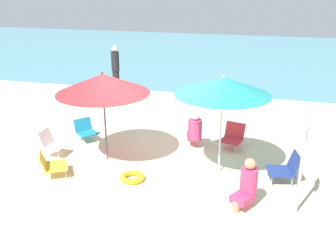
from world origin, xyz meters
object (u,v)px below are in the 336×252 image
(umbrella_red, at_px, (103,84))
(beach_chair_b, at_px, (51,143))
(beach_chair_c, at_px, (286,168))
(person_c, at_px, (247,184))
(person_b, at_px, (195,129))
(umbrella_teal, at_px, (223,86))
(beach_chair_a, at_px, (50,164))
(warning_sign, at_px, (304,148))
(beach_chair_e, at_px, (233,136))
(person_a, at_px, (116,71))
(swim_ring, at_px, (132,177))
(beach_chair_d, at_px, (85,130))

(umbrella_red, distance_m, beach_chair_b, 1.99)
(beach_chair_c, bearing_deg, person_c, 44.75)
(beach_chair_c, bearing_deg, person_b, -44.14)
(umbrella_teal, height_order, person_c, umbrella_teal)
(beach_chair_a, relative_size, person_c, 0.80)
(beach_chair_c, xyz_separation_m, warning_sign, (0.16, -1.13, 0.94))
(person_c, distance_m, warning_sign, 1.19)
(beach_chair_c, height_order, beach_chair_e, beach_chair_c)
(beach_chair_b, height_order, beach_chair_e, beach_chair_b)
(umbrella_red, height_order, beach_chair_a, umbrella_red)
(umbrella_red, bearing_deg, beach_chair_e, 26.95)
(person_a, xyz_separation_m, warning_sign, (5.75, -6.08, 0.35))
(beach_chair_c, xyz_separation_m, swim_ring, (-3.03, -0.71, -0.25))
(umbrella_red, distance_m, beach_chair_a, 2.01)
(beach_chair_c, bearing_deg, beach_chair_b, -12.59)
(beach_chair_a, distance_m, beach_chair_e, 4.28)
(beach_chair_a, distance_m, warning_sign, 5.00)
(person_a, distance_m, person_b, 5.07)
(beach_chair_e, bearing_deg, swim_ring, -24.42)
(umbrella_teal, distance_m, beach_chair_d, 3.98)
(beach_chair_c, xyz_separation_m, person_a, (-5.59, 4.94, 0.60))
(umbrella_red, distance_m, person_b, 2.53)
(umbrella_red, relative_size, beach_chair_c, 2.95)
(person_b, distance_m, person_c, 2.78)
(beach_chair_b, bearing_deg, swim_ring, -16.13)
(beach_chair_a, xyz_separation_m, person_a, (-0.85, 5.90, 0.64))
(umbrella_red, bearing_deg, warning_sign, -16.56)
(umbrella_teal, relative_size, warning_sign, 1.08)
(beach_chair_a, bearing_deg, person_a, 66.79)
(warning_sign, distance_m, swim_ring, 3.43)
(person_a, bearing_deg, person_c, 51.20)
(person_c, bearing_deg, beach_chair_c, 178.67)
(beach_chair_e, bearing_deg, beach_chair_d, -67.54)
(person_a, xyz_separation_m, person_c, (4.88, -6.07, -0.46))
(umbrella_teal, bearing_deg, beach_chair_a, -162.43)
(umbrella_red, height_order, beach_chair_c, umbrella_red)
(beach_chair_a, xyz_separation_m, beach_chair_e, (3.53, 2.41, 0.04))
(beach_chair_c, bearing_deg, beach_chair_a, -1.59)
(umbrella_red, bearing_deg, swim_ring, -41.91)
(umbrella_red, xyz_separation_m, beach_chair_e, (2.71, 1.38, -1.47))
(person_a, bearing_deg, beach_chair_e, 63.89)
(beach_chair_b, relative_size, person_b, 0.66)
(umbrella_teal, distance_m, beach_chair_c, 2.08)
(beach_chair_c, distance_m, person_a, 7.49)
(umbrella_teal, relative_size, beach_chair_a, 2.84)
(beach_chair_a, bearing_deg, beach_chair_c, -20.02)
(person_a, height_order, warning_sign, warning_sign)
(umbrella_red, relative_size, beach_chair_e, 3.19)
(beach_chair_b, bearing_deg, warning_sign, -10.60)
(umbrella_red, xyz_separation_m, beach_chair_b, (-1.34, -0.12, -1.46))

